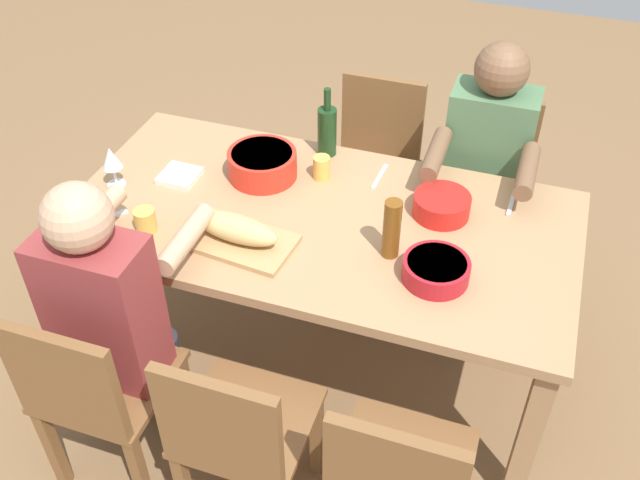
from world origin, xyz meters
The scene contains 22 objects.
ground_plane centered at (0.00, 0.00, 0.00)m, with size 8.00×8.00×0.00m, color brown.
dining_table centered at (0.00, 0.00, 0.66)m, with size 1.84×0.93×0.74m.
chair_near_center centered at (0.00, -0.79, 0.48)m, with size 0.40×0.40×0.85m.
chair_far_center centered at (0.00, 0.79, 0.48)m, with size 0.40×0.40×0.85m.
chair_near_left centered at (-0.51, -0.79, 0.48)m, with size 0.40×0.40×0.85m.
diner_near_left centered at (-0.51, -0.60, 0.70)m, with size 0.41×0.53×1.20m.
chair_far_right centered at (0.51, 0.79, 0.48)m, with size 0.40×0.40×0.85m.
diner_far_right centered at (0.51, 0.60, 0.70)m, with size 0.41×0.53×1.20m.
serving_bowl_greens centered at (0.46, -0.19, 0.78)m, with size 0.22×0.22×0.07m.
serving_bowl_pasta centered at (-0.29, 0.17, 0.80)m, with size 0.27×0.27×0.11m.
serving_bowl_salad centered at (0.41, 0.16, 0.79)m, with size 0.21×0.21×0.08m.
cutting_board centered at (-0.23, -0.23, 0.75)m, with size 0.40×0.22×0.02m, color tan.
bread_loaf centered at (-0.23, -0.23, 0.81)m, with size 0.32×0.11×0.09m, color tan.
wine_bottle centered at (-0.11, 0.40, 0.85)m, with size 0.08×0.08×0.29m.
beer_bottle centered at (0.29, -0.12, 0.85)m, with size 0.06×0.06×0.22m, color brown.
wine_glass centered at (-0.80, -0.07, 0.86)m, with size 0.08×0.08×0.17m.
cup_far_center centered at (-0.07, 0.23, 0.79)m, with size 0.07×0.07×0.09m, color gold.
fork_far_center centered at (0.14, 0.31, 0.74)m, with size 0.02×0.17×0.01m, color silver.
cup_near_left centered at (-0.56, -0.27, 0.78)m, with size 0.08×0.08×0.08m, color gold.
fork_far_right centered at (0.65, 0.31, 0.74)m, with size 0.02×0.17×0.01m, color silver.
carving_knife centered at (-0.74, -0.29, 0.74)m, with size 0.23×0.02×0.01m, color silver.
napkin_stack centered at (-0.59, 0.05, 0.75)m, with size 0.14×0.14×0.02m, color white.
Camera 1 is at (0.66, -1.92, 2.36)m, focal length 40.41 mm.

